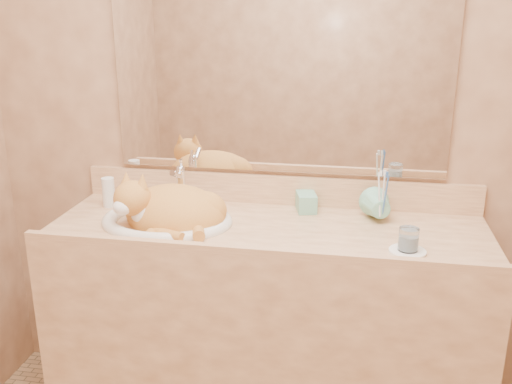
% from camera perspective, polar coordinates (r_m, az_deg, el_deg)
% --- Properties ---
extents(wall_back, '(2.40, 0.02, 2.50)m').
position_cam_1_polar(wall_back, '(2.24, 2.28, 8.62)').
color(wall_back, brown).
rests_on(wall_back, ground).
extents(vanity_counter, '(1.60, 0.55, 0.85)m').
position_cam_1_polar(vanity_counter, '(2.28, 1.04, -13.50)').
color(vanity_counter, '#A26E48').
rests_on(vanity_counter, floor).
extents(mirror, '(1.30, 0.02, 0.80)m').
position_cam_1_polar(mirror, '(2.21, 2.28, 12.14)').
color(mirror, white).
rests_on(mirror, wall_back).
extents(sink_basin, '(0.56, 0.50, 0.15)m').
position_cam_1_polar(sink_basin, '(2.13, -8.96, -1.14)').
color(sink_basin, white).
rests_on(sink_basin, vanity_counter).
extents(faucet, '(0.06, 0.13, 0.18)m').
position_cam_1_polar(faucet, '(2.29, -7.50, 0.72)').
color(faucet, silver).
rests_on(faucet, vanity_counter).
extents(cat, '(0.45, 0.39, 0.21)m').
position_cam_1_polar(cat, '(2.12, -8.70, -1.61)').
color(cat, '#B86F2A').
rests_on(cat, sink_basin).
extents(soap_dispenser, '(0.09, 0.09, 0.16)m').
position_cam_1_polar(soap_dispenser, '(2.18, 5.29, -0.36)').
color(soap_dispenser, '#75BC9F').
rests_on(soap_dispenser, vanity_counter).
extents(toothbrush_cup, '(0.14, 0.14, 0.11)m').
position_cam_1_polar(toothbrush_cup, '(2.14, 12.43, -1.90)').
color(toothbrush_cup, '#75BC9F').
rests_on(toothbrush_cup, vanity_counter).
extents(toothbrushes, '(0.03, 0.03, 0.21)m').
position_cam_1_polar(toothbrushes, '(2.11, 12.56, -0.09)').
color(toothbrushes, white).
rests_on(toothbrushes, toothbrush_cup).
extents(saucer, '(0.12, 0.12, 0.01)m').
position_cam_1_polar(saucer, '(1.94, 14.91, -5.78)').
color(saucer, white).
rests_on(saucer, vanity_counter).
extents(water_glass, '(0.06, 0.06, 0.08)m').
position_cam_1_polar(water_glass, '(1.92, 15.01, -4.60)').
color(water_glass, silver).
rests_on(water_glass, saucer).
extents(lotion_bottle, '(0.05, 0.05, 0.12)m').
position_cam_1_polar(lotion_bottle, '(2.36, -14.53, -0.03)').
color(lotion_bottle, white).
rests_on(lotion_bottle, vanity_counter).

